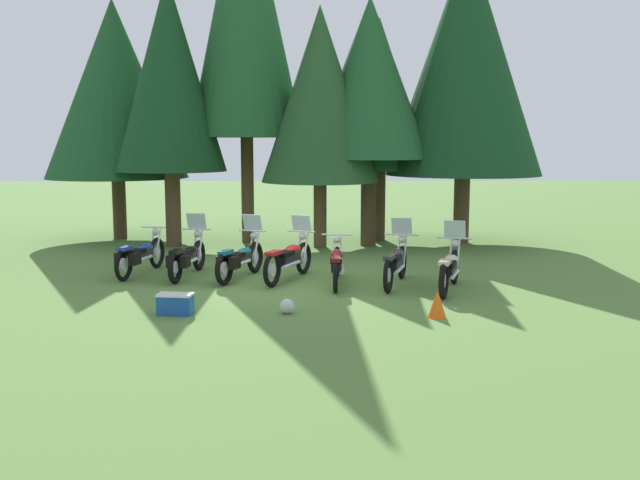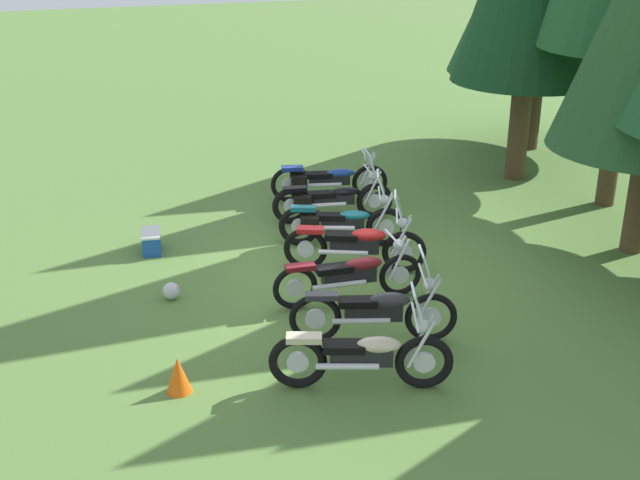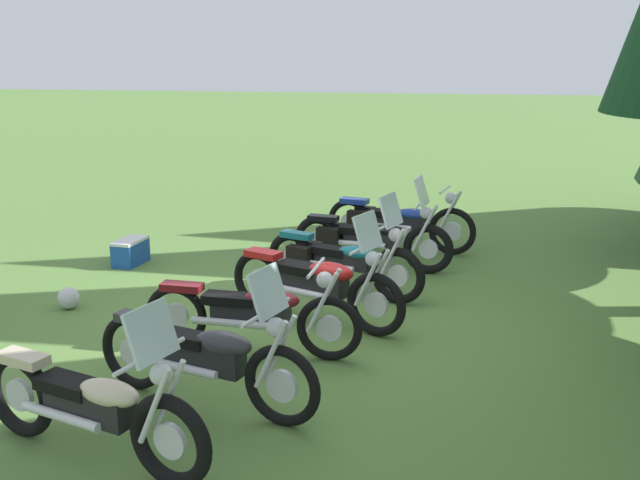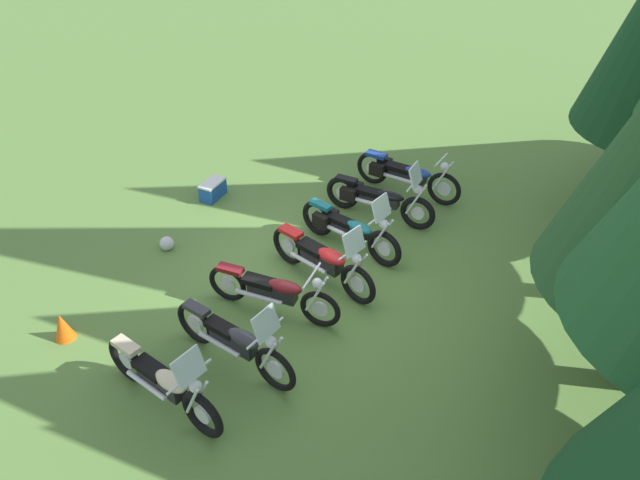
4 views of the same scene
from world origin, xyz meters
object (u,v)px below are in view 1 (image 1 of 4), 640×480
object	(u,v)px
pine_tree_0	(115,90)
motorcycle_3	(289,258)
pine_tree_1	(169,75)
pine_tree_4	(370,79)
motorcycle_2	(240,259)
motorcycle_6	(450,268)
dropped_helmet	(287,306)
pine_tree_5	(379,96)
pine_tree_6	(466,59)
traffic_cone	(437,304)
pine_tree_3	(320,95)
motorcycle_1	(187,257)
motorcycle_4	(337,263)
motorcycle_5	(396,262)
motorcycle_0	(140,255)
picnic_cooler	(175,304)
pine_tree_2	(245,2)

from	to	relation	value
pine_tree_0	motorcycle_3	bearing A→B (deg)	-51.45
pine_tree_1	pine_tree_4	world-z (taller)	pine_tree_1
motorcycle_2	pine_tree_1	distance (m)	7.08
motorcycle_6	dropped_helmet	xyz separation A→B (m)	(-3.26, -1.86, -0.34)
motorcycle_6	pine_tree_5	xyz separation A→B (m)	(-0.69, 7.52, 3.90)
motorcycle_2	pine_tree_4	size ratio (longest dim) A/B	0.31
pine_tree_6	traffic_cone	world-z (taller)	pine_tree_6
pine_tree_4	pine_tree_6	size ratio (longest dim) A/B	0.81
motorcycle_3	pine_tree_3	size ratio (longest dim) A/B	0.33
motorcycle_1	motorcycle_4	world-z (taller)	motorcycle_1
motorcycle_6	motorcycle_5	bearing A→B (deg)	78.92
motorcycle_4	pine_tree_1	bearing A→B (deg)	42.03
traffic_cone	pine_tree_4	bearing A→B (deg)	92.74
motorcycle_3	pine_tree_4	size ratio (longest dim) A/B	0.31
motorcycle_0	motorcycle_1	distance (m)	1.16
picnic_cooler	pine_tree_2	bearing A→B (deg)	86.35
motorcycle_4	traffic_cone	size ratio (longest dim) A/B	4.91
motorcycle_0	pine_tree_1	bearing A→B (deg)	14.00
motorcycle_3	pine_tree_2	bearing A→B (deg)	36.62
pine_tree_5	pine_tree_0	bearing A→B (deg)	176.57
pine_tree_1	dropped_helmet	xyz separation A→B (m)	(3.47, -8.22, -4.72)
motorcycle_6	picnic_cooler	world-z (taller)	motorcycle_6
motorcycle_0	motorcycle_3	world-z (taller)	motorcycle_3
motorcycle_0	motorcycle_4	distance (m)	4.58
motorcycle_0	motorcycle_5	xyz separation A→B (m)	(5.67, -1.31, 0.03)
motorcycle_1	traffic_cone	distance (m)	6.20
motorcycle_1	pine_tree_6	bearing A→B (deg)	-44.85
pine_tree_4	pine_tree_3	bearing A→B (deg)	-167.88
pine_tree_2	motorcycle_0	bearing A→B (deg)	-111.21
traffic_cone	motorcycle_5	bearing A→B (deg)	97.12
motorcycle_4	pine_tree_5	xyz separation A→B (m)	(1.58, 6.82, 3.92)
motorcycle_0	pine_tree_2	xyz separation A→B (m)	(2.04, 5.27, 6.56)
pine_tree_5	motorcycle_6	bearing A→B (deg)	-84.74
motorcycle_5	picnic_cooler	bearing A→B (deg)	138.30
motorcycle_6	pine_tree_2	world-z (taller)	pine_tree_2
pine_tree_4	picnic_cooler	size ratio (longest dim) A/B	11.00
pine_tree_2	pine_tree_6	world-z (taller)	pine_tree_2
motorcycle_1	pine_tree_2	distance (m)	8.66
pine_tree_2	pine_tree_5	distance (m)	4.76
pine_tree_6	picnic_cooler	distance (m)	12.31
motorcycle_4	pine_tree_3	world-z (taller)	pine_tree_3
motorcycle_5	pine_tree_3	size ratio (longest dim) A/B	0.33
motorcycle_1	pine_tree_0	distance (m)	8.23
motorcycle_2	pine_tree_6	bearing A→B (deg)	-27.12
pine_tree_4	pine_tree_5	bearing A→B (deg)	71.27
motorcycle_4	pine_tree_0	xyz separation A→B (m)	(-6.42, 7.30, 4.12)
motorcycle_6	pine_tree_0	xyz separation A→B (m)	(-8.69, 8.00, 4.10)
motorcycle_4	pine_tree_2	bearing A→B (deg)	23.92
motorcycle_4	pine_tree_2	world-z (taller)	pine_tree_2
pine_tree_2	traffic_cone	xyz separation A→B (m)	(3.97, -9.37, -6.77)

